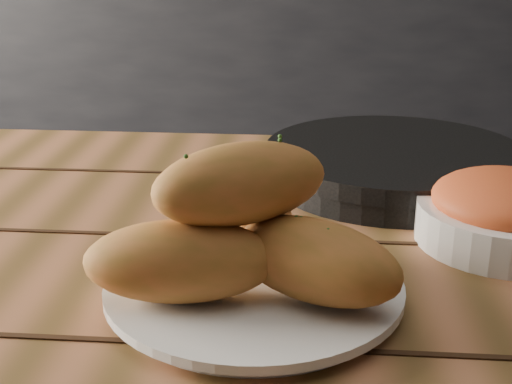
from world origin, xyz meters
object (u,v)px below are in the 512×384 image
(bread_rolls, at_px, (247,231))
(skillet, at_px, (395,164))
(plate, at_px, (254,290))
(bowl, at_px, (507,212))
(table, at_px, (276,378))

(bread_rolls, relative_size, skillet, 0.61)
(bread_rolls, xyz_separation_m, skillet, (0.15, 0.32, -0.04))
(skillet, bearing_deg, plate, -115.10)
(plate, distance_m, bowl, 0.28)
(bread_rolls, bearing_deg, plate, 30.96)
(bowl, bearing_deg, bread_rolls, -149.57)
(plate, xyz_separation_m, bread_rolls, (-0.01, -0.00, 0.06))
(plate, xyz_separation_m, bowl, (0.24, 0.14, 0.02))
(plate, height_order, bowl, bowl)
(table, height_order, skillet, skillet)
(table, distance_m, skillet, 0.34)
(table, xyz_separation_m, skillet, (0.13, 0.29, 0.12))
(plate, bearing_deg, bowl, 30.42)
(plate, height_order, bread_rolls, bread_rolls)
(bread_rolls, distance_m, skillet, 0.36)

